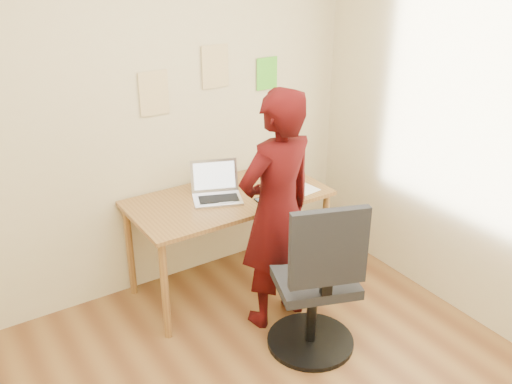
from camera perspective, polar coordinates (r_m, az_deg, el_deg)
room at (r=2.44m, az=2.17°, el=-1.99°), size 3.58×3.58×2.78m
desk at (r=4.06m, az=-2.77°, el=-1.53°), size 1.40×0.70×0.74m
laptop at (r=3.99m, az=-3.99°, el=0.15°), size 0.42×0.40×0.24m
paper_sheet at (r=4.17m, az=3.93°, el=0.51°), size 0.26×0.34×0.00m
phone at (r=3.92m, az=0.59°, el=-0.96°), size 0.07×0.13×0.01m
wall_note_left at (r=3.93m, az=-10.16°, el=9.69°), size 0.21×0.00×0.30m
wall_note_mid at (r=4.10m, az=-4.09°, el=12.42°), size 0.21×0.00×0.30m
wall_note_right at (r=4.35m, az=1.11°, el=11.76°), size 0.18×0.00×0.24m
office_chair at (r=3.53m, az=6.09°, el=-9.69°), size 0.61×0.62×1.08m
person at (r=3.64m, az=2.10°, el=-1.96°), size 0.63×0.45×1.62m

